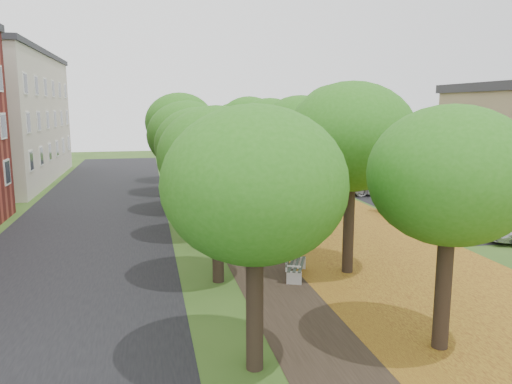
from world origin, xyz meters
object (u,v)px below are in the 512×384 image
car_grey (415,197)px  bench (295,264)px  car_red (445,207)px  car_white (381,184)px

car_grey → bench: bearing=111.4°
car_red → bench: bearing=143.9°
car_grey → car_white: (0.40, 5.29, -0.02)m
bench → car_red: car_red is taller
bench → car_white: (10.83, 15.25, 0.25)m
car_grey → car_white: bearing=-26.5°
car_red → car_grey: 3.11m
bench → car_grey: (10.44, 9.96, 0.27)m
car_red → car_grey: bearing=20.6°
bench → car_grey: 14.43m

